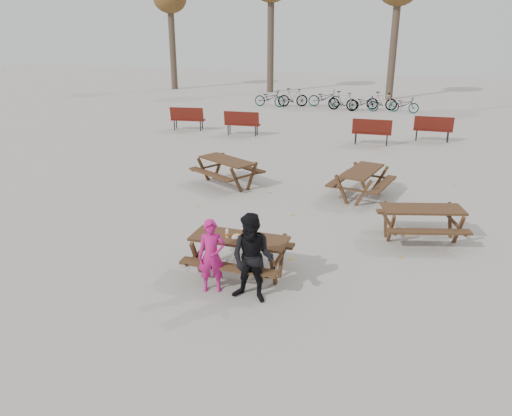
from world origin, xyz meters
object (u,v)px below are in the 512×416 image
(main_picnic_table, at_px, (239,246))
(soda_bottle, at_px, (227,234))
(child, at_px, (212,256))
(picnic_table_east, at_px, (421,224))
(picnic_table_far, at_px, (361,183))
(adult, at_px, (252,258))
(food_tray, at_px, (237,237))
(picnic_table_north, at_px, (227,172))

(main_picnic_table, bearing_deg, soda_bottle, -159.87)
(child, xyz_separation_m, picnic_table_east, (3.49, 3.49, -0.30))
(main_picnic_table, height_order, picnic_table_far, main_picnic_table)
(adult, height_order, picnic_table_far, adult)
(soda_bottle, bearing_deg, adult, -44.39)
(food_tray, distance_m, child, 0.71)
(main_picnic_table, xyz_separation_m, food_tray, (-0.02, -0.05, 0.21))
(food_tray, height_order, picnic_table_east, food_tray)
(picnic_table_north, relative_size, picnic_table_far, 1.01)
(child, bearing_deg, picnic_table_far, 51.97)
(adult, xyz_separation_m, picnic_table_far, (1.11, 6.09, -0.41))
(food_tray, bearing_deg, main_picnic_table, 62.69)
(food_tray, relative_size, adult, 0.11)
(main_picnic_table, bearing_deg, picnic_table_far, 72.86)
(picnic_table_east, xyz_separation_m, picnic_table_far, (-1.60, 2.51, 0.01))
(main_picnic_table, distance_m, soda_bottle, 0.34)
(main_picnic_table, distance_m, picnic_table_north, 5.63)
(adult, distance_m, picnic_table_far, 6.20)
(soda_bottle, bearing_deg, food_tray, 9.46)
(picnic_table_east, distance_m, picnic_table_far, 2.97)
(picnic_table_far, bearing_deg, main_picnic_table, 174.60)
(picnic_table_far, bearing_deg, food_tray, 174.50)
(adult, relative_size, picnic_table_east, 0.92)
(main_picnic_table, bearing_deg, adult, -56.62)
(main_picnic_table, height_order, soda_bottle, soda_bottle)
(main_picnic_table, relative_size, picnic_table_east, 1.04)
(adult, height_order, picnic_table_north, adult)
(soda_bottle, bearing_deg, picnic_table_far, 71.06)
(main_picnic_table, distance_m, child, 0.75)
(picnic_table_east, xyz_separation_m, picnic_table_north, (-5.48, 2.37, 0.02))
(food_tray, xyz_separation_m, picnic_table_east, (3.26, 2.83, -0.42))
(picnic_table_east, bearing_deg, main_picnic_table, -155.46)
(food_tray, xyz_separation_m, adult, (0.55, -0.75, -0.00))
(main_picnic_table, xyz_separation_m, picnic_table_far, (1.63, 5.29, -0.20))
(main_picnic_table, relative_size, picnic_table_far, 1.01)
(soda_bottle, height_order, adult, adult)
(food_tray, bearing_deg, picnic_table_far, 72.76)
(child, relative_size, picnic_table_east, 0.78)
(picnic_table_north, height_order, picnic_table_far, picnic_table_north)
(soda_bottle, bearing_deg, picnic_table_east, 39.75)
(food_tray, relative_size, picnic_table_north, 0.10)
(soda_bottle, relative_size, picnic_table_far, 0.10)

